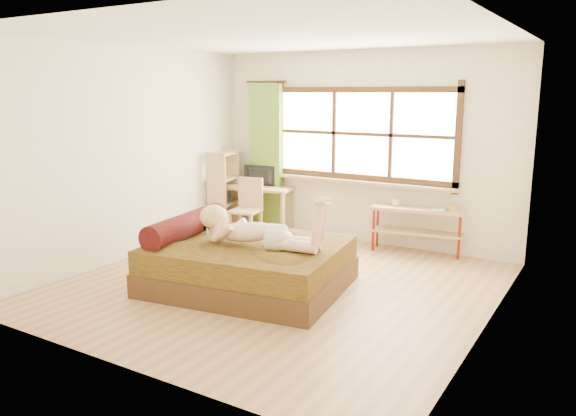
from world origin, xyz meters
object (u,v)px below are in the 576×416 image
Objects in this scene: woman at (257,218)px; kitten at (203,223)px; bed at (245,263)px; desk at (257,192)px; bookshelf at (224,191)px; chair at (248,205)px; pipe_shelf at (418,220)px.

woman is 4.67× the size of kitten.
bed is 7.36× the size of kitten.
bed is at bearing -67.63° from desk.
chair is at bearing -28.39° from bookshelf.
bookshelf reaches higher than pipe_shelf.
bed reaches higher than pipe_shelf.
desk is 0.97× the size of bookshelf.
chair is 2.48m from pipe_shelf.
woman is 2.70m from desk.
pipe_shelf is 3.02m from bookshelf.
woman reaches higher than chair.
desk is at bearing 94.44° from chair.
pipe_shelf is at bearing -6.63° from bookshelf.
pipe_shelf is (1.87, 2.19, -0.18)m from kitten.
bookshelf is (-0.56, 0.16, 0.14)m from chair.
kitten is 2.17m from desk.
woman reaches higher than kitten.
bed is 2.54× the size of chair.
desk is 2.53m from pipe_shelf.
bed is 2.20m from chair.
kitten is at bearing -80.53° from chair.
woman is 1.19× the size of desk.
pipe_shelf is at bearing -6.09° from desk.
chair is (-1.43, 1.85, -0.32)m from woman.
chair is 0.60m from bookshelf.
pipe_shelf is at bearing 41.34° from kitten.
woman is (0.20, -0.04, 0.54)m from bed.
pipe_shelf is (1.20, 2.30, 0.17)m from bed.
bed is at bearing -64.56° from chair.
chair is at bearing -85.56° from desk.
bookshelf reaches higher than chair.
bookshelf is at bearing 113.06° from kitten.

